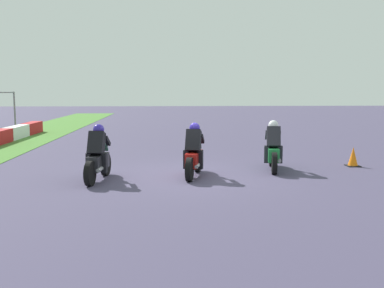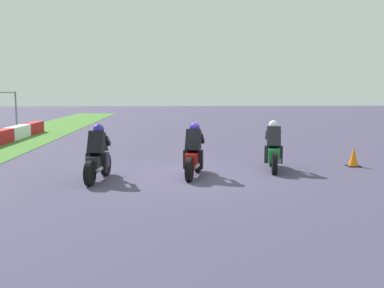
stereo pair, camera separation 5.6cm
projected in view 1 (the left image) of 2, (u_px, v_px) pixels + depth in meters
ground_plane at (191, 176)px, 12.35m from camera, size 120.00×120.00×0.00m
rider_lane_a at (273, 150)px, 13.15m from camera, size 2.03×0.62×1.51m
rider_lane_b at (194, 154)px, 12.16m from camera, size 2.02×0.65×1.51m
rider_lane_c at (98, 157)px, 11.60m from camera, size 2.04×0.60×1.51m
traffic_cone at (353, 157)px, 13.86m from camera, size 0.40×0.40×0.62m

